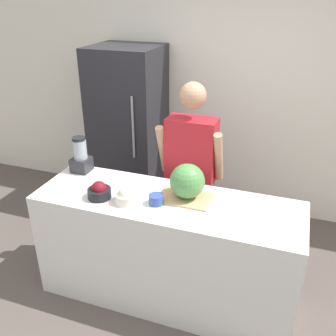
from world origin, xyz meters
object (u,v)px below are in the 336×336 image
Objects in this scene: person at (191,175)px; bowl_cream at (126,196)px; watermelon at (187,181)px; refrigerator at (129,131)px; bowl_cherries at (99,191)px; blender at (81,157)px; bowl_small_blue at (156,200)px.

person is 9.62× the size of bowl_cream.
person is at bearing 102.97° from watermelon.
refrigerator reaches higher than person.
refrigerator reaches higher than bowl_cherries.
watermelon reaches higher than bowl_cherries.
refrigerator is 1.15m from person.
bowl_small_blue is at bearing -20.34° from blender.
blender is at bearing 159.66° from bowl_small_blue.
bowl_cherries is at bearing -44.01° from blender.
bowl_cream is 0.57× the size of blender.
refrigerator is 1.08× the size of person.
watermelon is 0.46m from bowl_cream.
bowl_small_blue is (0.84, -1.35, 0.05)m from refrigerator.
person is at bearing 83.66° from bowl_small_blue.
bowl_cream is at bearing 1.60° from bowl_cherries.
person is 9.55× the size of bowl_cherries.
blender is (-0.80, 0.30, 0.10)m from bowl_small_blue.
watermelon is at bearing 39.37° from bowl_small_blue.
person reaches higher than blender.
person is at bearing 67.71° from bowl_cream.
blender is at bearing -157.71° from person.
refrigerator is 1.54m from bowl_cream.
bowl_cherries reaches higher than bowl_cream.
person reaches higher than watermelon.
bowl_cherries is at bearing -178.40° from bowl_cream.
refrigerator is 1.59m from bowl_small_blue.
person reaches higher than bowl_cream.
person is 15.55× the size of bowl_small_blue.
blender is at bearing -87.54° from refrigerator.
bowl_cream is at bearing -65.86° from refrigerator.
bowl_small_blue is at bearing 7.37° from bowl_cherries.
person is 6.44× the size of watermelon.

